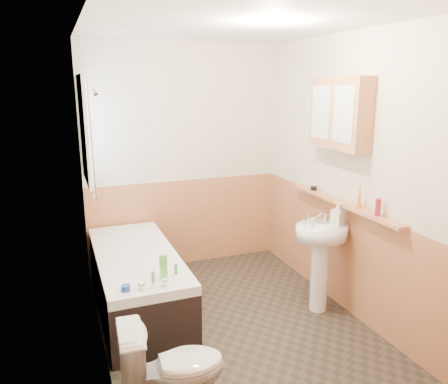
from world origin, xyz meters
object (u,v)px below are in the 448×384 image
Objects in this scene: bathtub at (137,280)px; medicine_cabinet at (340,113)px; sink at (321,250)px; toilet at (173,370)px; pine_shelf at (342,203)px.

medicine_cabinet is (1.74, -0.53, 1.52)m from bathtub.
medicine_cabinet is (0.17, 0.08, 1.22)m from sink.
toilet is at bearing -91.20° from bathtub.
bathtub is at bearing 163.21° from medicine_cabinet.
toilet is 0.70× the size of sink.
bathtub reaches higher than toilet.
pine_shelf is (1.77, -0.61, 0.72)m from bathtub.
bathtub is 2.46× the size of medicine_cabinet.
bathtub is 1.43m from toilet.
sink reaches higher than bathtub.
sink is at bearing -59.03° from toilet.
sink reaches higher than toilet.
medicine_cabinet is at bearing 39.64° from sink.
sink is 0.46m from pine_shelf.
sink is 1.36× the size of medicine_cabinet.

